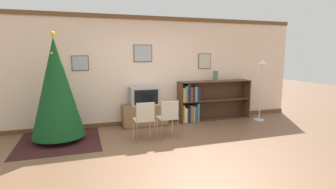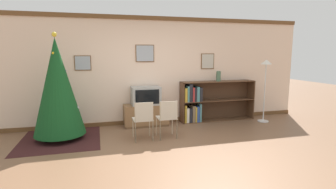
{
  "view_description": "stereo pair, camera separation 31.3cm",
  "coord_description": "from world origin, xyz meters",
  "px_view_note": "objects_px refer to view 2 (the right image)",
  "views": [
    {
      "loc": [
        -1.55,
        -4.18,
        1.79
      ],
      "look_at": [
        0.24,
        1.24,
        0.89
      ],
      "focal_mm": 28.0,
      "sensor_mm": 36.0,
      "label": 1
    },
    {
      "loc": [
        -1.25,
        -4.27,
        1.79
      ],
      "look_at": [
        0.24,
        1.24,
        0.89
      ],
      "focal_mm": 28.0,
      "sensor_mm": 36.0,
      "label": 2
    }
  ],
  "objects_px": {
    "tv_console": "(146,115)",
    "television": "(146,96)",
    "standing_lamp": "(266,74)",
    "christmas_tree": "(58,87)",
    "bookshelf": "(204,102)",
    "folding_chair_left": "(143,118)",
    "vase": "(218,76)",
    "folding_chair_right": "(168,117)"
  },
  "relations": [
    {
      "from": "tv_console",
      "to": "television",
      "type": "distance_m",
      "value": 0.49
    },
    {
      "from": "television",
      "to": "standing_lamp",
      "type": "bearing_deg",
      "value": -7.72
    },
    {
      "from": "tv_console",
      "to": "christmas_tree",
      "type": "bearing_deg",
      "value": -164.57
    },
    {
      "from": "tv_console",
      "to": "bookshelf",
      "type": "xyz_separation_m",
      "value": [
        1.58,
        0.05,
        0.24
      ]
    },
    {
      "from": "folding_chair_left",
      "to": "standing_lamp",
      "type": "height_order",
      "value": "standing_lamp"
    },
    {
      "from": "folding_chair_left",
      "to": "standing_lamp",
      "type": "relative_size",
      "value": 0.5
    },
    {
      "from": "folding_chair_left",
      "to": "vase",
      "type": "bearing_deg",
      "value": 26.96
    },
    {
      "from": "bookshelf",
      "to": "standing_lamp",
      "type": "xyz_separation_m",
      "value": [
        1.49,
        -0.47,
        0.75
      ]
    },
    {
      "from": "christmas_tree",
      "to": "vase",
      "type": "relative_size",
      "value": 8.2
    },
    {
      "from": "folding_chair_left",
      "to": "folding_chair_right",
      "type": "distance_m",
      "value": 0.52
    },
    {
      "from": "tv_console",
      "to": "folding_chair_right",
      "type": "relative_size",
      "value": 1.33
    },
    {
      "from": "bookshelf",
      "to": "vase",
      "type": "bearing_deg",
      "value": -4.85
    },
    {
      "from": "bookshelf",
      "to": "standing_lamp",
      "type": "distance_m",
      "value": 1.73
    },
    {
      "from": "folding_chair_left",
      "to": "standing_lamp",
      "type": "distance_m",
      "value": 3.48
    },
    {
      "from": "christmas_tree",
      "to": "folding_chair_right",
      "type": "height_order",
      "value": "christmas_tree"
    },
    {
      "from": "television",
      "to": "folding_chair_right",
      "type": "distance_m",
      "value": 1.16
    },
    {
      "from": "christmas_tree",
      "to": "tv_console",
      "type": "height_order",
      "value": "christmas_tree"
    },
    {
      "from": "christmas_tree",
      "to": "folding_chair_left",
      "type": "bearing_deg",
      "value": -18.75
    },
    {
      "from": "christmas_tree",
      "to": "television",
      "type": "xyz_separation_m",
      "value": [
        1.93,
        0.53,
        -0.34
      ]
    },
    {
      "from": "christmas_tree",
      "to": "standing_lamp",
      "type": "distance_m",
      "value": 5.0
    },
    {
      "from": "television",
      "to": "vase",
      "type": "bearing_deg",
      "value": 0.76
    },
    {
      "from": "christmas_tree",
      "to": "folding_chair_right",
      "type": "distance_m",
      "value": 2.35
    },
    {
      "from": "christmas_tree",
      "to": "vase",
      "type": "height_order",
      "value": "christmas_tree"
    },
    {
      "from": "television",
      "to": "tv_console",
      "type": "bearing_deg",
      "value": 90.0
    },
    {
      "from": "vase",
      "to": "television",
      "type": "bearing_deg",
      "value": -179.24
    },
    {
      "from": "tv_console",
      "to": "folding_chair_right",
      "type": "bearing_deg",
      "value": -76.81
    },
    {
      "from": "standing_lamp",
      "to": "christmas_tree",
      "type": "bearing_deg",
      "value": -178.69
    },
    {
      "from": "standing_lamp",
      "to": "folding_chair_right",
      "type": "bearing_deg",
      "value": -166.35
    },
    {
      "from": "folding_chair_left",
      "to": "folding_chair_right",
      "type": "bearing_deg",
      "value": 0.0
    },
    {
      "from": "christmas_tree",
      "to": "television",
      "type": "bearing_deg",
      "value": 15.36
    },
    {
      "from": "standing_lamp",
      "to": "vase",
      "type": "bearing_deg",
      "value": 158.42
    },
    {
      "from": "tv_console",
      "to": "folding_chair_right",
      "type": "xyz_separation_m",
      "value": [
        0.26,
        -1.1,
        0.2
      ]
    },
    {
      "from": "christmas_tree",
      "to": "bookshelf",
      "type": "height_order",
      "value": "christmas_tree"
    },
    {
      "from": "bookshelf",
      "to": "vase",
      "type": "xyz_separation_m",
      "value": [
        0.37,
        -0.03,
        0.69
      ]
    },
    {
      "from": "tv_console",
      "to": "vase",
      "type": "xyz_separation_m",
      "value": [
        1.95,
        0.02,
        0.93
      ]
    },
    {
      "from": "television",
      "to": "bookshelf",
      "type": "height_order",
      "value": "bookshelf"
    },
    {
      "from": "folding_chair_right",
      "to": "standing_lamp",
      "type": "relative_size",
      "value": 0.5
    },
    {
      "from": "television",
      "to": "bookshelf",
      "type": "relative_size",
      "value": 0.34
    },
    {
      "from": "folding_chair_right",
      "to": "bookshelf",
      "type": "xyz_separation_m",
      "value": [
        1.33,
        1.16,
        0.03
      ]
    },
    {
      "from": "folding_chair_right",
      "to": "vase",
      "type": "relative_size",
      "value": 3.05
    },
    {
      "from": "standing_lamp",
      "to": "folding_chair_left",
      "type": "bearing_deg",
      "value": -168.41
    },
    {
      "from": "folding_chair_right",
      "to": "christmas_tree",
      "type": "bearing_deg",
      "value": 165.46
    }
  ]
}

